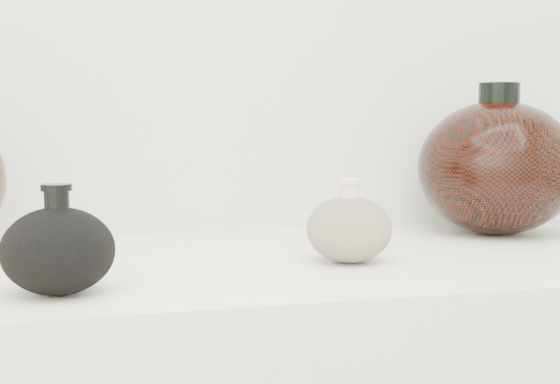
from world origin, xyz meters
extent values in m
cube|color=silver|center=(0.00, 0.95, 0.89)|extent=(1.20, 0.50, 0.03)
ellipsoid|color=black|center=(-0.21, 0.81, 0.95)|extent=(0.14, 0.14, 0.09)
cylinder|color=black|center=(-0.21, 0.81, 1.00)|extent=(0.03, 0.03, 0.03)
cylinder|color=black|center=(-0.21, 0.81, 1.01)|extent=(0.04, 0.04, 0.01)
ellipsoid|color=beige|center=(0.14, 0.90, 0.94)|extent=(0.12, 0.12, 0.08)
cylinder|color=#F2DAC5|center=(0.14, 0.90, 0.99)|extent=(0.03, 0.03, 0.03)
cylinder|color=#F2DAC5|center=(0.14, 0.90, 1.00)|extent=(0.03, 0.03, 0.01)
ellipsoid|color=black|center=(0.45, 1.06, 1.00)|extent=(0.31, 0.31, 0.21)
cylinder|color=black|center=(0.45, 1.06, 1.12)|extent=(0.08, 0.08, 0.04)
camera|label=1|loc=(-0.19, -0.01, 1.08)|focal=50.00mm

